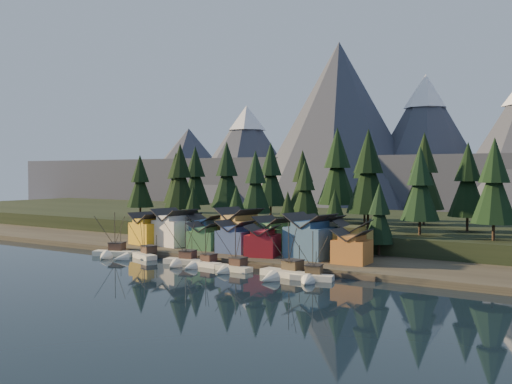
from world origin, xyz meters
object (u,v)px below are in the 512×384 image
Objects in this scene: boat_0 at (112,247)px; house_front_1 at (174,226)px; house_back_0 at (184,227)px; boat_3 at (201,258)px; boat_6 at (311,270)px; house_front_0 at (149,228)px; house_back_1 at (205,230)px; boat_2 at (182,255)px; boat_4 at (231,262)px; boat_1 at (137,250)px; boat_5 at (283,267)px.

house_front_1 is (6.48, 17.23, 4.46)m from boat_0.
house_back_0 is at bearing 56.93° from boat_0.
boat_0 is 29.68m from boat_3.
house_front_0 is at bearing 151.04° from boat_6.
house_front_1 is (8.27, 1.64, 0.69)m from house_front_0.
house_back_0 is at bearing 159.35° from house_back_1.
house_front_1 reaches higher than house_back_1.
house_front_0 is 1.19× the size of house_back_0.
boat_2 is 1.06× the size of boat_6.
boat_2 is at bearing 178.84° from boat_4.
house_back_1 reaches higher than boat_4.
boat_2 reaches higher than house_front_0.
house_front_0 reaches higher than boat_3.
boat_0 reaches higher than boat_1.
boat_3 is 1.02× the size of house_front_0.
boat_0 reaches higher than house_back_1.
boat_2 is (24.10, -0.14, -0.17)m from boat_0.
boat_5 reaches higher than boat_1.
house_back_1 is at bearing 139.82° from boat_6.
boat_1 is 1.02× the size of boat_2.
boat_4 is 0.99× the size of boat_6.
boat_5 is at bearing -23.07° from boat_0.
house_front_1 is 1.29× the size of house_back_0.
house_front_1 is at bearing 147.14° from boat_6.
boat_2 is at bearing -20.78° from house_front_0.
boat_1 is (7.91, 1.32, -0.35)m from boat_0.
house_front_0 reaches higher than boat_4.
boat_0 is 1.06× the size of boat_1.
boat_4 is (39.39, -1.39, -0.23)m from boat_0.
boat_4 is at bearing -173.91° from boat_5.
house_front_1 is 6.43m from house_back_0.
boat_2 is 25.17m from house_front_1.
boat_3 is at bearing 15.48° from boat_1.
house_back_1 is (7.63, 4.13, -0.87)m from house_front_1.
boat_3 is 34.38m from house_back_0.
boat_1 is 1.08× the size of house_front_1.
boat_6 is at bearing -5.01° from house_front_0.
house_front_1 is 8.72m from house_back_1.
boat_5 is at bearing -14.50° from boat_2.
house_front_0 is (-25.89, 15.73, 3.94)m from boat_2.
house_front_1 is at bearing 114.03° from boat_1.
boat_5 is 1.30× the size of house_front_0.
house_back_1 is at bearing 36.96° from house_front_1.
house_front_1 is at bearing -160.05° from house_back_1.
boat_5 is at bearing 167.14° from boat_6.
boat_6 is at bearing 2.69° from boat_3.
house_back_0 is at bearing 142.20° from boat_3.
boat_0 is at bearing -178.53° from boat_4.
boat_0 is 1.22× the size of boat_3.
boat_5 is at bearing 1.77° from boat_3.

